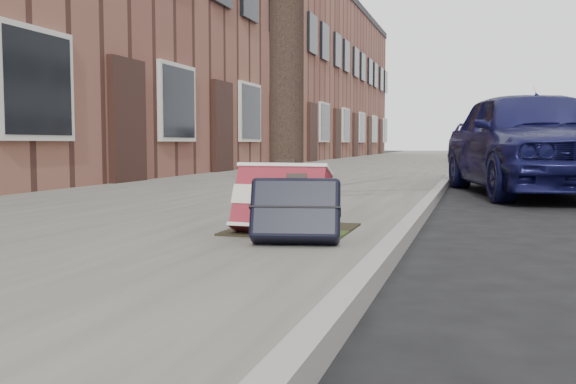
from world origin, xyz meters
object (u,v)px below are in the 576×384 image
(car_near_mid, at_px, (509,147))
(suitcase_navy, at_px, (296,210))
(car_near_front, at_px, (530,141))
(suitcase_red, at_px, (281,200))

(car_near_mid, bearing_deg, suitcase_navy, -91.65)
(suitcase_navy, xyz_separation_m, car_near_mid, (1.86, 14.05, 0.30))
(suitcase_navy, height_order, car_near_front, car_near_front)
(suitcase_red, relative_size, car_near_front, 0.14)
(suitcase_red, relative_size, car_near_mid, 0.16)
(suitcase_navy, bearing_deg, car_near_front, 62.35)
(suitcase_red, bearing_deg, car_near_mid, 84.54)
(suitcase_red, distance_m, car_near_mid, 13.85)
(suitcase_red, height_order, suitcase_navy, suitcase_red)
(suitcase_red, distance_m, car_near_front, 6.16)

